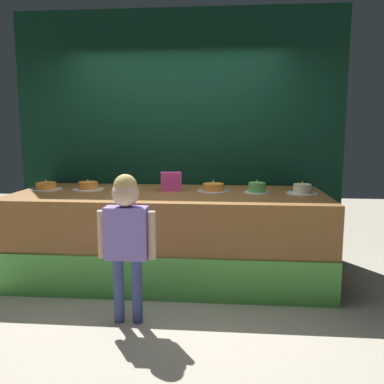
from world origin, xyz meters
name	(u,v)px	position (x,y,z in m)	size (l,w,h in m)	color
ground_plane	(160,301)	(0.00, 0.00, 0.00)	(12.00, 12.00, 0.00)	#BCB29E
stage_platform	(169,235)	(0.00, 0.64, 0.45)	(3.22, 1.31, 0.91)	brown
curtain_backdrop	(178,137)	(0.00, 1.39, 1.47)	(3.90, 0.08, 2.95)	black
child_figure	(126,228)	(-0.18, -0.43, 0.79)	(0.47, 0.22, 1.22)	#3F4C8C
pink_box	(171,181)	(0.00, 0.80, 1.01)	(0.22, 0.15, 0.20)	#E6419F
donut	(129,188)	(-0.46, 0.79, 0.93)	(0.13, 0.13, 0.04)	#CC66D8
cake_far_left	(46,187)	(-1.37, 0.73, 0.95)	(0.33, 0.33, 0.12)	silver
cake_left	(88,186)	(-0.91, 0.78, 0.95)	(0.34, 0.34, 0.12)	white
cake_center	(213,188)	(0.46, 0.76, 0.95)	(0.34, 0.34, 0.14)	silver
cake_right	(257,188)	(0.91, 0.72, 0.96)	(0.27, 0.27, 0.15)	white
cake_far_right	(302,190)	(1.37, 0.68, 0.95)	(0.32, 0.32, 0.14)	white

